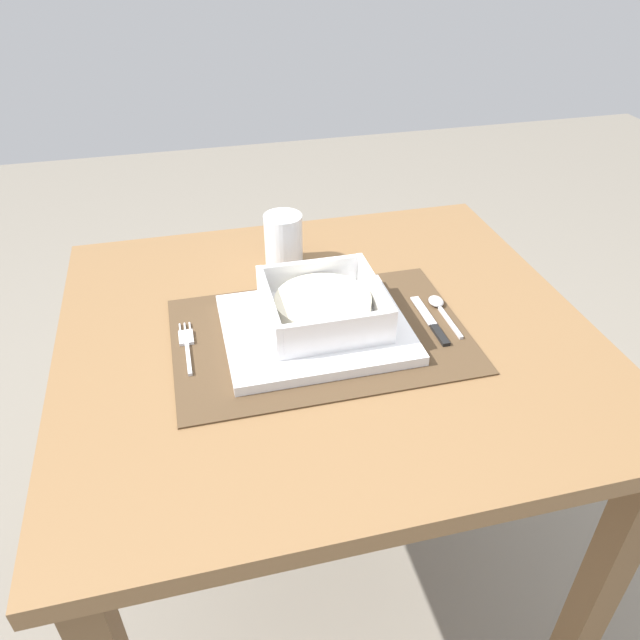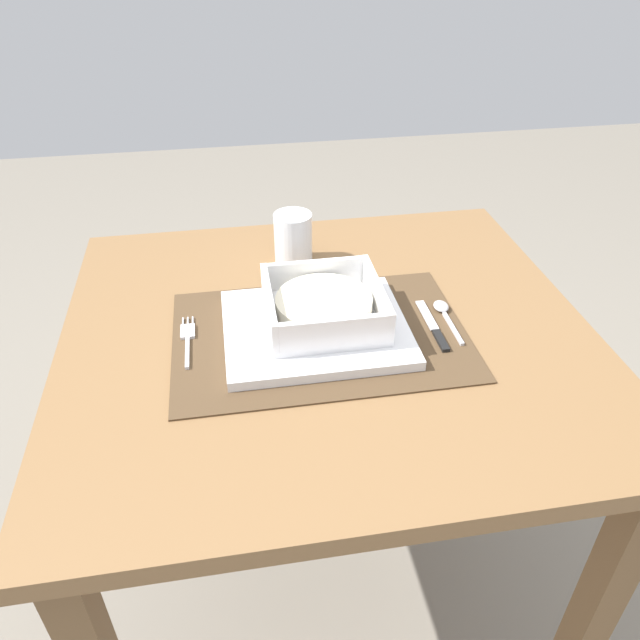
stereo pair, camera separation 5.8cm
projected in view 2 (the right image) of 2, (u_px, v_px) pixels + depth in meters
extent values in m
plane|color=gray|center=(325.00, 588.00, 1.39)|extent=(6.00, 6.00, 0.00)
cube|color=brown|center=(328.00, 336.00, 0.98)|extent=(0.83, 0.76, 0.03)
cube|color=brown|center=(589.00, 621.00, 0.97)|extent=(0.05, 0.05, 0.70)
cube|color=brown|center=(145.00, 394.00, 1.41)|extent=(0.05, 0.05, 0.70)
cube|color=brown|center=(449.00, 361.00, 1.50)|extent=(0.05, 0.05, 0.70)
cube|color=#4C3823|center=(320.00, 335.00, 0.95)|extent=(0.45, 0.31, 0.00)
cube|color=white|center=(315.00, 328.00, 0.95)|extent=(0.28, 0.24, 0.02)
cube|color=white|center=(324.00, 316.00, 0.95)|extent=(0.18, 0.18, 0.01)
cube|color=white|center=(269.00, 306.00, 0.92)|extent=(0.01, 0.18, 0.05)
cube|color=white|center=(377.00, 296.00, 0.95)|extent=(0.01, 0.18, 0.05)
cube|color=white|center=(334.00, 333.00, 0.87)|extent=(0.16, 0.01, 0.05)
cube|color=white|center=(315.00, 273.00, 1.00)|extent=(0.16, 0.01, 0.05)
cylinder|color=beige|center=(324.00, 306.00, 0.94)|extent=(0.15, 0.15, 0.03)
cube|color=silver|center=(187.00, 353.00, 0.91)|extent=(0.01, 0.07, 0.00)
cube|color=silver|center=(188.00, 331.00, 0.95)|extent=(0.02, 0.04, 0.00)
cylinder|color=silver|center=(183.00, 322.00, 0.97)|extent=(0.00, 0.02, 0.00)
cylinder|color=silver|center=(188.00, 321.00, 0.97)|extent=(0.00, 0.02, 0.00)
cylinder|color=silver|center=(193.00, 321.00, 0.97)|extent=(0.00, 0.02, 0.00)
cube|color=silver|center=(453.00, 328.00, 0.96)|extent=(0.01, 0.09, 0.00)
ellipsoid|color=silver|center=(441.00, 306.00, 1.00)|extent=(0.02, 0.03, 0.01)
cube|color=black|center=(441.00, 341.00, 0.93)|extent=(0.01, 0.05, 0.01)
cube|color=silver|center=(428.00, 316.00, 0.98)|extent=(0.01, 0.08, 0.00)
cylinder|color=white|center=(293.00, 239.00, 1.11)|extent=(0.07, 0.07, 0.10)
cylinder|color=#C64C1E|center=(294.00, 250.00, 1.13)|extent=(0.06, 0.06, 0.05)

